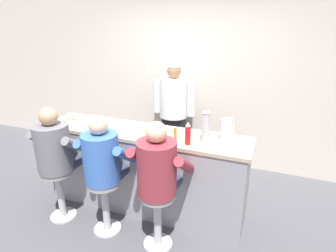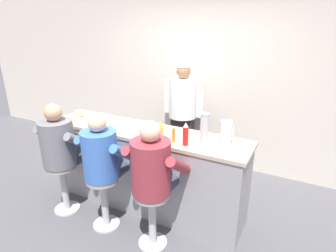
{
  "view_description": "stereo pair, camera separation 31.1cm",
  "coord_description": "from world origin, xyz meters",
  "px_view_note": "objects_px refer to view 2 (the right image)",
  "views": [
    {
      "loc": [
        1.39,
        -2.45,
        2.24
      ],
      "look_at": [
        0.33,
        0.26,
        1.15
      ],
      "focal_mm": 30.0,
      "sensor_mm": 36.0,
      "label": 1
    },
    {
      "loc": [
        1.68,
        -2.32,
        2.24
      ],
      "look_at": [
        0.33,
        0.26,
        1.15
      ],
      "focal_mm": 30.0,
      "sensor_mm": 36.0,
      "label": 2
    }
  ],
  "objects_px": {
    "water_pitcher_clear": "(226,132)",
    "hot_sauce_bottle_orange": "(174,135)",
    "ketchup_bottle_red": "(186,135)",
    "diner_seated_blue": "(102,158)",
    "breakfast_plate": "(149,129)",
    "cook_in_whites_near": "(183,107)",
    "coffee_mug_tan": "(79,114)",
    "cup_stack_steel": "(204,128)",
    "diner_seated_grey": "(60,146)",
    "mustard_bottle_yellow": "(160,132)",
    "diner_seated_maroon": "(153,171)",
    "cereal_bowl": "(65,119)"
  },
  "relations": [
    {
      "from": "water_pitcher_clear",
      "to": "hot_sauce_bottle_orange",
      "type": "bearing_deg",
      "value": -153.41
    },
    {
      "from": "ketchup_bottle_red",
      "to": "diner_seated_blue",
      "type": "distance_m",
      "value": 0.94
    },
    {
      "from": "breakfast_plate",
      "to": "cook_in_whites_near",
      "type": "relative_size",
      "value": 0.14
    },
    {
      "from": "coffee_mug_tan",
      "to": "cup_stack_steel",
      "type": "distance_m",
      "value": 1.81
    },
    {
      "from": "hot_sauce_bottle_orange",
      "to": "diner_seated_grey",
      "type": "bearing_deg",
      "value": -163.46
    },
    {
      "from": "diner_seated_blue",
      "to": "cook_in_whites_near",
      "type": "distance_m",
      "value": 1.81
    },
    {
      "from": "breakfast_plate",
      "to": "diner_seated_grey",
      "type": "height_order",
      "value": "diner_seated_grey"
    },
    {
      "from": "cup_stack_steel",
      "to": "diner_seated_blue",
      "type": "xyz_separation_m",
      "value": [
        -0.96,
        -0.51,
        -0.34
      ]
    },
    {
      "from": "ketchup_bottle_red",
      "to": "coffee_mug_tan",
      "type": "bearing_deg",
      "value": 173.81
    },
    {
      "from": "breakfast_plate",
      "to": "cook_in_whites_near",
      "type": "height_order",
      "value": "cook_in_whites_near"
    },
    {
      "from": "ketchup_bottle_red",
      "to": "cook_in_whites_near",
      "type": "xyz_separation_m",
      "value": [
        -0.69,
        1.43,
        -0.18
      ]
    },
    {
      "from": "hot_sauce_bottle_orange",
      "to": "cup_stack_steel",
      "type": "xyz_separation_m",
      "value": [
        0.29,
        0.13,
        0.09
      ]
    },
    {
      "from": "mustard_bottle_yellow",
      "to": "cook_in_whites_near",
      "type": "height_order",
      "value": "cook_in_whites_near"
    },
    {
      "from": "diner_seated_maroon",
      "to": "diner_seated_blue",
      "type": "bearing_deg",
      "value": -179.89
    },
    {
      "from": "hot_sauce_bottle_orange",
      "to": "diner_seated_grey",
      "type": "xyz_separation_m",
      "value": [
        -1.3,
        -0.38,
        -0.25
      ]
    },
    {
      "from": "mustard_bottle_yellow",
      "to": "coffee_mug_tan",
      "type": "distance_m",
      "value": 1.4
    },
    {
      "from": "ketchup_bottle_red",
      "to": "mustard_bottle_yellow",
      "type": "xyz_separation_m",
      "value": [
        -0.27,
        -0.04,
        -0.01
      ]
    },
    {
      "from": "hot_sauce_bottle_orange",
      "to": "diner_seated_grey",
      "type": "distance_m",
      "value": 1.37
    },
    {
      "from": "breakfast_plate",
      "to": "ketchup_bottle_red",
      "type": "bearing_deg",
      "value": -18.62
    },
    {
      "from": "hot_sauce_bottle_orange",
      "to": "ketchup_bottle_red",
      "type": "bearing_deg",
      "value": -4.84
    },
    {
      "from": "cook_in_whites_near",
      "to": "diner_seated_blue",
      "type": "bearing_deg",
      "value": -93.89
    },
    {
      "from": "hot_sauce_bottle_orange",
      "to": "breakfast_plate",
      "type": "relative_size",
      "value": 0.64
    },
    {
      "from": "diner_seated_blue",
      "to": "diner_seated_maroon",
      "type": "relative_size",
      "value": 0.99
    },
    {
      "from": "cereal_bowl",
      "to": "diner_seated_grey",
      "type": "bearing_deg",
      "value": -53.78
    },
    {
      "from": "mustard_bottle_yellow",
      "to": "cereal_bowl",
      "type": "relative_size",
      "value": 1.58
    },
    {
      "from": "coffee_mug_tan",
      "to": "diner_seated_blue",
      "type": "distance_m",
      "value": 1.04
    },
    {
      "from": "breakfast_plate",
      "to": "coffee_mug_tan",
      "type": "xyz_separation_m",
      "value": [
        -1.11,
        -0.0,
        0.03
      ]
    },
    {
      "from": "diner_seated_grey",
      "to": "cook_in_whites_near",
      "type": "height_order",
      "value": "cook_in_whites_near"
    },
    {
      "from": "mustard_bottle_yellow",
      "to": "cup_stack_steel",
      "type": "height_order",
      "value": "cup_stack_steel"
    },
    {
      "from": "breakfast_plate",
      "to": "diner_seated_grey",
      "type": "relative_size",
      "value": 0.18
    },
    {
      "from": "hot_sauce_bottle_orange",
      "to": "breakfast_plate",
      "type": "height_order",
      "value": "hot_sauce_bottle_orange"
    },
    {
      "from": "water_pitcher_clear",
      "to": "coffee_mug_tan",
      "type": "bearing_deg",
      "value": -177.74
    },
    {
      "from": "hot_sauce_bottle_orange",
      "to": "cook_in_whites_near",
      "type": "distance_m",
      "value": 1.52
    },
    {
      "from": "water_pitcher_clear",
      "to": "cereal_bowl",
      "type": "height_order",
      "value": "water_pitcher_clear"
    },
    {
      "from": "mustard_bottle_yellow",
      "to": "water_pitcher_clear",
      "type": "relative_size",
      "value": 0.95
    },
    {
      "from": "cook_in_whites_near",
      "to": "mustard_bottle_yellow",
      "type": "bearing_deg",
      "value": -74.36
    },
    {
      "from": "water_pitcher_clear",
      "to": "breakfast_plate",
      "type": "bearing_deg",
      "value": -175.26
    },
    {
      "from": "cereal_bowl",
      "to": "diner_seated_grey",
      "type": "xyz_separation_m",
      "value": [
        0.24,
        -0.33,
        -0.2
      ]
    },
    {
      "from": "cup_stack_steel",
      "to": "diner_seated_grey",
      "type": "xyz_separation_m",
      "value": [
        -1.59,
        -0.51,
        -0.34
      ]
    },
    {
      "from": "cereal_bowl",
      "to": "mustard_bottle_yellow",
      "type": "bearing_deg",
      "value": -0.02
    },
    {
      "from": "water_pitcher_clear",
      "to": "coffee_mug_tan",
      "type": "xyz_separation_m",
      "value": [
        -2.01,
        -0.08,
        -0.08
      ]
    },
    {
      "from": "coffee_mug_tan",
      "to": "diner_seated_blue",
      "type": "bearing_deg",
      "value": -33.13
    },
    {
      "from": "diner_seated_blue",
      "to": "cook_in_whites_near",
      "type": "xyz_separation_m",
      "value": [
        0.12,
        1.8,
        0.12
      ]
    },
    {
      "from": "diner_seated_blue",
      "to": "cup_stack_steel",
      "type": "bearing_deg",
      "value": 28.11
    },
    {
      "from": "ketchup_bottle_red",
      "to": "diner_seated_blue",
      "type": "bearing_deg",
      "value": -155.2
    },
    {
      "from": "coffee_mug_tan",
      "to": "diner_seated_blue",
      "type": "height_order",
      "value": "diner_seated_blue"
    },
    {
      "from": "coffee_mug_tan",
      "to": "cereal_bowl",
      "type": "bearing_deg",
      "value": -96.11
    },
    {
      "from": "mustard_bottle_yellow",
      "to": "breakfast_plate",
      "type": "distance_m",
      "value": 0.37
    },
    {
      "from": "cereal_bowl",
      "to": "diner_seated_maroon",
      "type": "height_order",
      "value": "diner_seated_maroon"
    },
    {
      "from": "coffee_mug_tan",
      "to": "cup_stack_steel",
      "type": "bearing_deg",
      "value": -1.29
    }
  ]
}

